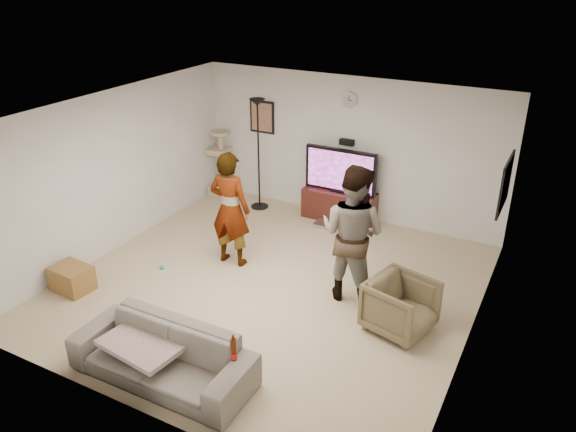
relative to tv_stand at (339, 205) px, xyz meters
The scene contains 24 objects.
floor 2.52m from the tv_stand, 89.68° to the right, with size 5.50×5.50×0.02m, color tan.
ceiling 3.36m from the tv_stand, 89.68° to the right, with size 5.50×5.50×0.02m, color silver.
wall_back 1.01m from the tv_stand, 86.69° to the left, with size 5.50×0.04×2.50m, color silver.
wall_front 5.35m from the tv_stand, 89.85° to the right, with size 5.50×0.04×2.50m, color silver.
wall_left 3.84m from the tv_stand, 137.52° to the right, with size 0.04×5.50×2.50m, color silver.
wall_right 3.86m from the tv_stand, 42.18° to the right, with size 0.04×5.50×2.50m, color silver.
wall_clock 1.84m from the tv_stand, 86.23° to the left, with size 0.26×0.26×0.04m, color white.
wall_speaker 1.13m from the tv_stand, 85.62° to the left, with size 0.25×0.10×0.10m, color black.
picture_back 2.16m from the tv_stand, behind, with size 0.42×0.03×0.52m, color #8B614D.
picture_right 3.14m from the tv_stand, 18.25° to the right, with size 0.03×0.78×0.62m, color yellow.
tv_stand is the anchor object (origin of this frame).
console_box 0.46m from the tv_stand, 99.23° to the right, with size 0.40×0.30×0.07m, color #B7B7BA.
tv 0.65m from the tv_stand, ahead, with size 1.29×0.08×0.77m, color black.
tv_screen 0.65m from the tv_stand, 90.00° to the right, with size 1.19×0.01×0.67m, color purple.
floor_lamp 1.71m from the tv_stand, behind, with size 0.32×0.32×2.04m, color black.
cat_tree 2.55m from the tv_stand, behind, with size 0.42×0.42×1.31m, color tan.
person_left 2.42m from the tv_stand, 111.04° to the right, with size 0.64×0.42×1.77m, color #9C9CA0.
person_right 2.58m from the tv_stand, 63.46° to the right, with size 0.93×0.72×1.91m, color #404B88.
sofa 4.73m from the tv_stand, 91.04° to the right, with size 2.07×0.81×0.61m, color #6A635B.
throw_blanket 4.74m from the tv_stand, 93.64° to the right, with size 0.90×0.70×0.06m, color #B59A93.
beer_bottle 4.83m from the tv_stand, 79.60° to the right, with size 0.06×0.06×0.25m, color #481605.
armchair 3.29m from the tv_stand, 53.63° to the right, with size 0.74×0.76×0.69m, color brown.
side_table 4.57m from the tv_stand, 121.47° to the right, with size 0.54×0.41×0.36m, color brown.
toy_ball 3.32m from the tv_stand, 119.88° to the right, with size 0.06×0.06×0.06m, color teal.
Camera 1 is at (3.41, -5.90, 4.27)m, focal length 34.82 mm.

